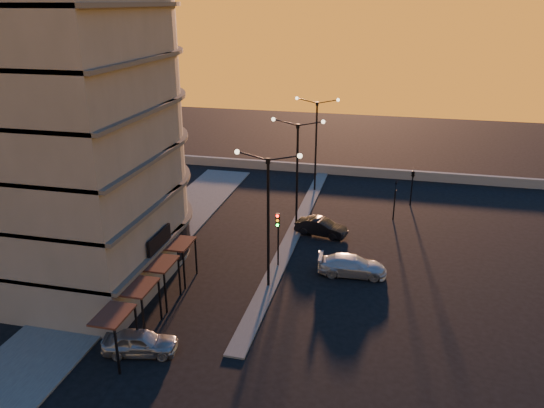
{
  "coord_description": "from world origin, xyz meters",
  "views": [
    {
      "loc": [
        7.54,
        -30.75,
        18.22
      ],
      "look_at": [
        -1.07,
        5.57,
        3.84
      ],
      "focal_mm": 35.0,
      "sensor_mm": 36.0,
      "label": 1
    }
  ],
  "objects_px": {
    "streetlamp_mid": "(297,166)",
    "traffic_light_main": "(278,231)",
    "car_hatchback": "(140,342)",
    "car_sedan": "(321,227)",
    "car_wagon": "(352,266)"
  },
  "relations": [
    {
      "from": "streetlamp_mid",
      "to": "car_wagon",
      "type": "xyz_separation_m",
      "value": [
        5.38,
        -6.99,
        -4.89
      ]
    },
    {
      "from": "traffic_light_main",
      "to": "car_wagon",
      "type": "relative_size",
      "value": 0.88
    },
    {
      "from": "car_sedan",
      "to": "car_wagon",
      "type": "relative_size",
      "value": 0.88
    },
    {
      "from": "streetlamp_mid",
      "to": "car_sedan",
      "type": "distance_m",
      "value": 5.43
    },
    {
      "from": "streetlamp_mid",
      "to": "car_hatchback",
      "type": "relative_size",
      "value": 2.32
    },
    {
      "from": "traffic_light_main",
      "to": "car_hatchback",
      "type": "relative_size",
      "value": 1.04
    },
    {
      "from": "traffic_light_main",
      "to": "car_wagon",
      "type": "bearing_deg",
      "value": 1.45
    },
    {
      "from": "car_hatchback",
      "to": "car_wagon",
      "type": "bearing_deg",
      "value": -54.11
    },
    {
      "from": "traffic_light_main",
      "to": "car_hatchback",
      "type": "xyz_separation_m",
      "value": [
        -5.12,
        -11.58,
        -2.19
      ]
    },
    {
      "from": "streetlamp_mid",
      "to": "traffic_light_main",
      "type": "relative_size",
      "value": 2.24
    },
    {
      "from": "car_hatchback",
      "to": "car_wagon",
      "type": "relative_size",
      "value": 0.85
    },
    {
      "from": "car_sedan",
      "to": "streetlamp_mid",
      "type": "bearing_deg",
      "value": 83.69
    },
    {
      "from": "traffic_light_main",
      "to": "car_sedan",
      "type": "distance_m",
      "value": 7.12
    },
    {
      "from": "traffic_light_main",
      "to": "car_sedan",
      "type": "xyz_separation_m",
      "value": [
        2.24,
        6.39,
        -2.18
      ]
    },
    {
      "from": "car_wagon",
      "to": "streetlamp_mid",
      "type": "bearing_deg",
      "value": 33.68
    }
  ]
}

